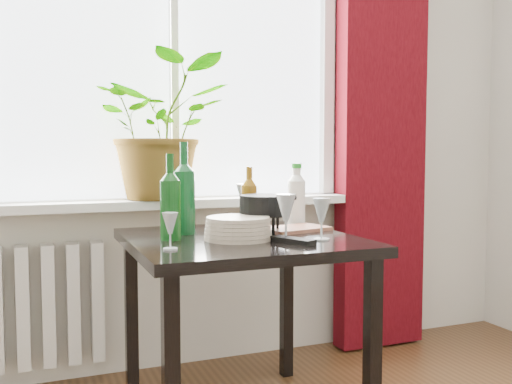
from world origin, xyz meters
name	(u,v)px	position (x,y,z in m)	size (l,w,h in m)	color
window	(173,41)	(0.00, 2.22, 1.60)	(1.72, 0.08, 1.62)	white
windowsill	(178,203)	(0.00, 2.15, 0.82)	(1.72, 0.20, 0.04)	white
curtain	(381,110)	(1.12, 2.12, 1.30)	(0.50, 0.12, 2.56)	#3B050B
radiator	(10,309)	(-0.75, 2.18, 0.38)	(0.80, 0.10, 0.55)	silver
table	(241,260)	(0.10, 1.55, 0.65)	(0.85, 0.85, 0.74)	black
potted_plant	(162,128)	(-0.07, 2.16, 1.18)	(0.60, 0.52, 0.67)	#23751F
wine_bottle_left	(170,196)	(-0.17, 1.57, 0.90)	(0.08, 0.08, 0.33)	#0C4011
wine_bottle_right	(184,187)	(-0.08, 1.71, 0.93)	(0.09, 0.09, 0.38)	#0C401B
bottle_amber	(249,197)	(0.21, 1.74, 0.88)	(0.07, 0.07, 0.27)	brown
cleaning_bottle	(296,194)	(0.46, 1.81, 0.88)	(0.08, 0.08, 0.28)	white
wineglass_front_right	(286,217)	(0.22, 1.39, 0.83)	(0.08, 0.08, 0.18)	silver
wineglass_far_right	(322,219)	(0.35, 1.36, 0.82)	(0.07, 0.07, 0.16)	silver
wineglass_back_center	(245,204)	(0.24, 1.87, 0.84)	(0.08, 0.08, 0.19)	#B5BCC3
wineglass_back_left	(177,208)	(-0.08, 1.83, 0.83)	(0.08, 0.08, 0.18)	silver
wineglass_front_left	(170,231)	(-0.22, 1.36, 0.80)	(0.05, 0.05, 0.13)	silver
plate_stack	(238,229)	(0.07, 1.49, 0.78)	(0.26, 0.26, 0.08)	#C1B4A0
fondue_pot	(265,215)	(0.21, 1.58, 0.82)	(0.23, 0.20, 0.16)	black
tv_remote	(293,240)	(0.22, 1.33, 0.75)	(0.05, 0.18, 0.02)	black
cutting_board	(295,229)	(0.37, 1.63, 0.75)	(0.27, 0.18, 0.01)	#995C45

